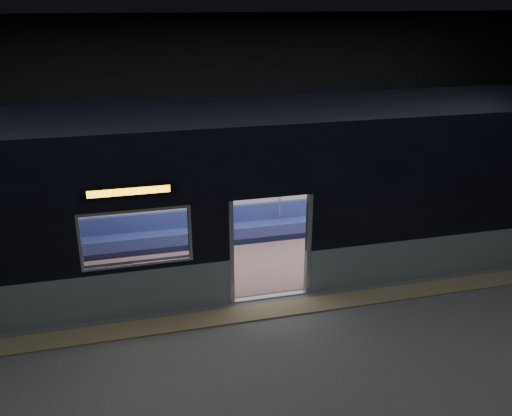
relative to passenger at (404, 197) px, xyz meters
name	(u,v)px	position (x,y,z in m)	size (l,w,h in m)	color
station_floor	(286,327)	(-4.12, -3.55, -0.78)	(24.00, 14.00, 0.01)	#47494C
station_envelope	(291,119)	(-4.12, -3.55, 2.88)	(24.00, 14.00, 5.00)	black
tactile_strip	(277,310)	(-4.12, -3.00, -0.76)	(22.80, 0.50, 0.03)	#8C7F59
metro_car	(251,182)	(-4.12, -1.00, 1.07)	(18.00, 3.04, 3.35)	gray
passenger	(404,197)	(0.00, 0.00, 0.00)	(0.38, 0.66, 1.33)	black
handbag	(407,205)	(-0.04, -0.21, -0.12)	(0.24, 0.21, 0.12)	black
transit_map	(386,167)	(-0.40, 0.31, 0.71)	(1.03, 0.03, 0.67)	white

